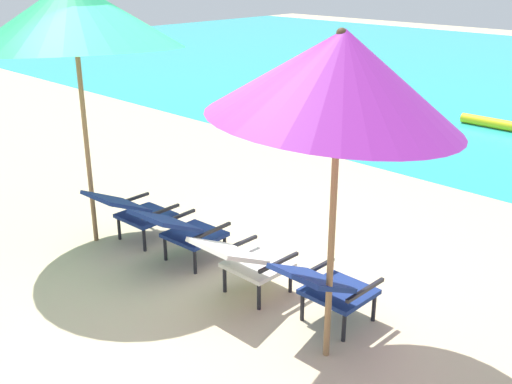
{
  "coord_description": "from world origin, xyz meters",
  "views": [
    {
      "loc": [
        3.94,
        -3.43,
        2.9
      ],
      "look_at": [
        0.0,
        0.59,
        0.75
      ],
      "focal_mm": 42.97,
      "sensor_mm": 36.0,
      "label": 1
    }
  ],
  "objects_px": {
    "lounge_chair_far_left": "(132,210)",
    "lounge_chair_near_left": "(181,229)",
    "lounge_chair_near_right": "(244,259)",
    "beach_umbrella_right": "(339,77)",
    "beach_umbrella_left": "(73,16)",
    "swim_buoy": "(504,125)",
    "lounge_chair_far_right": "(327,286)"
  },
  "relations": [
    {
      "from": "swim_buoy",
      "to": "lounge_chair_far_left",
      "type": "xyz_separation_m",
      "value": [
        -0.83,
        -7.44,
        0.31
      ]
    },
    {
      "from": "beach_umbrella_right",
      "to": "lounge_chair_near_right",
      "type": "bearing_deg",
      "value": 172.26
    },
    {
      "from": "lounge_chair_near_left",
      "to": "beach_umbrella_right",
      "type": "bearing_deg",
      "value": -4.84
    },
    {
      "from": "lounge_chair_near_right",
      "to": "beach_umbrella_left",
      "type": "bearing_deg",
      "value": -172.63
    },
    {
      "from": "beach_umbrella_left",
      "to": "lounge_chair_near_right",
      "type": "bearing_deg",
      "value": 7.37
    },
    {
      "from": "lounge_chair_near_left",
      "to": "beach_umbrella_left",
      "type": "bearing_deg",
      "value": -165.89
    },
    {
      "from": "beach_umbrella_left",
      "to": "swim_buoy",
      "type": "bearing_deg",
      "value": 81.01
    },
    {
      "from": "lounge_chair_far_right",
      "to": "beach_umbrella_right",
      "type": "height_order",
      "value": "beach_umbrella_right"
    },
    {
      "from": "beach_umbrella_right",
      "to": "lounge_chair_near_left",
      "type": "bearing_deg",
      "value": 175.16
    },
    {
      "from": "swim_buoy",
      "to": "beach_umbrella_left",
      "type": "distance_m",
      "value": 8.1
    },
    {
      "from": "lounge_chair_near_left",
      "to": "lounge_chair_far_left",
      "type": "bearing_deg",
      "value": -176.48
    },
    {
      "from": "lounge_chair_far_left",
      "to": "lounge_chair_near_right",
      "type": "relative_size",
      "value": 1.02
    },
    {
      "from": "lounge_chair_far_left",
      "to": "beach_umbrella_right",
      "type": "height_order",
      "value": "beach_umbrella_right"
    },
    {
      "from": "lounge_chair_far_left",
      "to": "beach_umbrella_left",
      "type": "relative_size",
      "value": 0.31
    },
    {
      "from": "beach_umbrella_left",
      "to": "beach_umbrella_right",
      "type": "distance_m",
      "value": 3.12
    },
    {
      "from": "lounge_chair_far_left",
      "to": "lounge_chair_near_left",
      "type": "distance_m",
      "value": 0.77
    },
    {
      "from": "lounge_chair_far_left",
      "to": "beach_umbrella_left",
      "type": "xyz_separation_m",
      "value": [
        -0.38,
        -0.24,
        1.98
      ]
    },
    {
      "from": "swim_buoy",
      "to": "beach_umbrella_left",
      "type": "relative_size",
      "value": 0.56
    },
    {
      "from": "swim_buoy",
      "to": "lounge_chair_near_right",
      "type": "xyz_separation_m",
      "value": [
        0.84,
        -7.41,
        0.31
      ]
    },
    {
      "from": "lounge_chair_far_left",
      "to": "lounge_chair_near_right",
      "type": "xyz_separation_m",
      "value": [
        1.67,
        0.02,
        0.0
      ]
    },
    {
      "from": "swim_buoy",
      "to": "beach_umbrella_right",
      "type": "relative_size",
      "value": 0.63
    },
    {
      "from": "lounge_chair_near_right",
      "to": "beach_umbrella_right",
      "type": "xyz_separation_m",
      "value": [
        1.06,
        -0.14,
        1.77
      ]
    },
    {
      "from": "lounge_chair_near_right",
      "to": "lounge_chair_far_right",
      "type": "xyz_separation_m",
      "value": [
        0.82,
        0.13,
        0.0
      ]
    },
    {
      "from": "lounge_chair_far_left",
      "to": "lounge_chair_far_right",
      "type": "height_order",
      "value": "same"
    },
    {
      "from": "beach_umbrella_left",
      "to": "beach_umbrella_right",
      "type": "bearing_deg",
      "value": 2.24
    },
    {
      "from": "swim_buoy",
      "to": "lounge_chair_near_right",
      "type": "height_order",
      "value": "lounge_chair_near_right"
    },
    {
      "from": "lounge_chair_far_left",
      "to": "swim_buoy",
      "type": "bearing_deg",
      "value": 83.63
    },
    {
      "from": "beach_umbrella_left",
      "to": "lounge_chair_far_left",
      "type": "bearing_deg",
      "value": 32.15
    },
    {
      "from": "swim_buoy",
      "to": "lounge_chair_near_left",
      "type": "distance_m",
      "value": 7.4
    },
    {
      "from": "lounge_chair_far_right",
      "to": "beach_umbrella_left",
      "type": "height_order",
      "value": "beach_umbrella_left"
    },
    {
      "from": "swim_buoy",
      "to": "beach_umbrella_right",
      "type": "distance_m",
      "value": 8.06
    },
    {
      "from": "lounge_chair_far_left",
      "to": "lounge_chair_near_left",
      "type": "height_order",
      "value": "same"
    }
  ]
}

